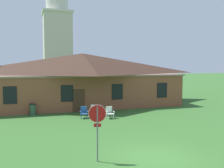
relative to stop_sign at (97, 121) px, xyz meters
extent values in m
plane|color=#336028|center=(2.69, -0.33, -1.83)|extent=(200.00, 200.00, 0.00)
cube|color=brown|center=(2.69, 17.32, -0.23)|extent=(19.25, 10.00, 3.20)
cube|color=#926D5E|center=(2.69, 17.32, 1.45)|extent=(19.64, 10.20, 0.16)
pyramid|color=#382319|center=(2.69, 17.32, 2.65)|extent=(20.03, 10.40, 2.25)
cube|color=black|center=(-4.53, 12.29, -0.07)|extent=(1.10, 0.06, 1.50)
cube|color=black|center=(0.28, 12.29, -0.07)|extent=(1.10, 0.06, 1.50)
cube|color=black|center=(5.10, 12.29, -0.07)|extent=(1.10, 0.06, 1.50)
cube|color=black|center=(9.91, 12.29, -0.07)|extent=(1.10, 0.06, 1.50)
cube|color=#422819|center=(1.35, 12.29, -0.78)|extent=(1.10, 0.06, 2.10)
cube|color=beige|center=(1.79, 35.84, 4.82)|extent=(4.80, 4.80, 13.31)
cube|color=silver|center=(1.79, 35.84, 11.65)|extent=(5.18, 5.18, 0.36)
cylinder|color=silver|center=(1.79, 35.84, 12.93)|extent=(3.80, 3.80, 2.20)
cylinder|color=slate|center=(0.00, 0.00, -0.58)|extent=(0.07, 0.07, 2.51)
cylinder|color=white|center=(0.00, 0.01, 0.35)|extent=(0.79, 0.18, 0.81)
cylinder|color=#B71414|center=(0.00, -0.01, 0.35)|extent=(0.75, 0.17, 0.76)
cube|color=#B71414|center=(0.00, 0.00, -0.17)|extent=(0.32, 0.09, 0.16)
cube|color=white|center=(0.00, 0.01, -0.17)|extent=(0.34, 0.08, 0.18)
cube|color=#2D5693|center=(1.42, 9.07, -1.65)|extent=(0.06, 0.06, 0.36)
cube|color=#2D5693|center=(0.96, 9.15, -1.65)|extent=(0.06, 0.06, 0.36)
cube|color=#2D5693|center=(1.49, 9.50, -1.65)|extent=(0.06, 0.06, 0.36)
cube|color=#2D5693|center=(1.04, 9.58, -1.65)|extent=(0.06, 0.06, 0.36)
cube|color=#2D5693|center=(1.23, 9.32, -1.45)|extent=(0.62, 0.60, 0.05)
cube|color=#2D5693|center=(1.28, 9.63, -1.15)|extent=(0.54, 0.28, 0.54)
cube|color=#2D5693|center=(1.51, 9.25, -1.25)|extent=(0.14, 0.47, 0.03)
cube|color=#2D5693|center=(1.48, 9.09, -1.36)|extent=(0.05, 0.05, 0.22)
cube|color=#2D5693|center=(0.94, 9.35, -1.25)|extent=(0.14, 0.47, 0.03)
cube|color=#2D5693|center=(0.91, 9.19, -1.36)|extent=(0.05, 0.05, 0.22)
cube|color=silver|center=(2.34, 9.65, -1.65)|extent=(0.06, 0.06, 0.36)
cube|color=silver|center=(1.90, 9.78, -1.65)|extent=(0.06, 0.06, 0.36)
cube|color=silver|center=(2.47, 10.07, -1.65)|extent=(0.06, 0.06, 0.36)
cube|color=silver|center=(2.03, 10.20, -1.65)|extent=(0.06, 0.06, 0.36)
cube|color=silver|center=(2.18, 9.92, -1.45)|extent=(0.67, 0.66, 0.05)
cube|color=silver|center=(2.28, 10.22, -1.15)|extent=(0.55, 0.33, 0.54)
cube|color=silver|center=(2.46, 9.82, -1.25)|extent=(0.19, 0.46, 0.03)
cube|color=silver|center=(2.41, 9.67, -1.36)|extent=(0.05, 0.05, 0.22)
cube|color=silver|center=(1.90, 9.99, -1.25)|extent=(0.19, 0.46, 0.03)
cube|color=silver|center=(1.85, 9.84, -1.36)|extent=(0.05, 0.05, 0.22)
cube|color=silver|center=(3.47, 8.43, -1.65)|extent=(0.05, 0.05, 0.36)
cube|color=silver|center=(3.01, 8.42, -1.65)|extent=(0.05, 0.05, 0.36)
cube|color=silver|center=(3.47, 8.87, -1.65)|extent=(0.05, 0.05, 0.36)
cube|color=silver|center=(3.01, 8.86, -1.65)|extent=(0.05, 0.05, 0.36)
cube|color=silver|center=(3.24, 8.65, -1.45)|extent=(0.55, 0.53, 0.05)
cube|color=silver|center=(3.24, 8.96, -1.15)|extent=(0.52, 0.20, 0.54)
cube|color=silver|center=(3.53, 8.63, -1.25)|extent=(0.07, 0.47, 0.03)
cube|color=silver|center=(3.53, 8.47, -1.36)|extent=(0.04, 0.04, 0.22)
cube|color=silver|center=(2.95, 8.62, -1.25)|extent=(0.07, 0.47, 0.03)
cube|color=silver|center=(2.95, 8.46, -1.36)|extent=(0.04, 0.04, 0.22)
cylinder|color=#335638|center=(-2.71, 12.02, -1.38)|extent=(0.52, 0.52, 0.90)
cylinder|color=black|center=(-2.71, 12.02, -0.89)|extent=(0.56, 0.56, 0.08)
camera|label=1|loc=(-2.74, -10.89, 2.52)|focal=41.03mm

